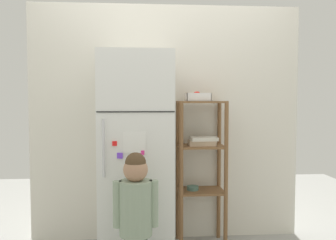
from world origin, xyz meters
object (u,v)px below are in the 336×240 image
(pantry_shelf_unit, at_px, (201,157))
(refrigerator, at_px, (137,155))
(child_standing, at_px, (136,207))
(fruit_bin, at_px, (198,97))

(pantry_shelf_unit, bearing_deg, refrigerator, -163.83)
(child_standing, bearing_deg, fruit_bin, 53.30)
(refrigerator, bearing_deg, child_standing, -89.86)
(refrigerator, height_order, fruit_bin, refrigerator)
(child_standing, relative_size, pantry_shelf_unit, 0.73)
(fruit_bin, bearing_deg, pantry_shelf_unit, 6.53)
(refrigerator, bearing_deg, pantry_shelf_unit, 16.17)
(child_standing, height_order, fruit_bin, fruit_bin)
(pantry_shelf_unit, relative_size, fruit_bin, 6.05)
(child_standing, height_order, pantry_shelf_unit, pantry_shelf_unit)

